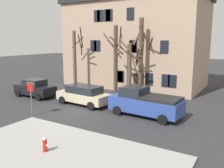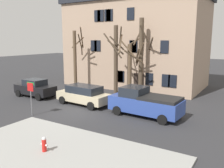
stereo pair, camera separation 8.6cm
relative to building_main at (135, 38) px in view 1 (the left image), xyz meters
The scene contains 13 objects.
ground_plane 14.02m from the building_main, 84.74° to the right, with size 120.00×120.00×0.00m, color #2D2D30.
sidewalk_slab 20.06m from the building_main, 74.57° to the right, with size 11.24×6.26×0.12m, color #999993.
building_main is the anchor object (origin of this frame).
tree_bare_near 7.71m from the building_main, 125.34° to the right, with size 2.07×1.55×6.78m.
tree_bare_mid 6.55m from the building_main, 81.89° to the right, with size 1.85×1.83×6.82m.
tree_bare_far 7.09m from the building_main, 68.33° to the right, with size 2.73×2.85×5.99m.
tree_bare_end 6.33m from the building_main, 59.11° to the right, with size 2.74×2.12×7.47m.
car_black_sedan 13.02m from the building_main, 116.75° to the right, with size 4.27×2.05×1.72m.
car_beige_wagon 11.64m from the building_main, 88.21° to the right, with size 4.87×2.33×1.67m.
pickup_truck_blue 13.11m from the building_main, 60.69° to the right, with size 5.34×2.53×2.06m.
fire_hydrant 19.86m from the building_main, 77.18° to the right, with size 0.42×0.22×0.75m.
street_sign_pole 15.49m from the building_main, 94.05° to the right, with size 0.76×0.07×2.47m.
bicycle_leaning 9.13m from the building_main, 116.44° to the right, with size 1.74×0.32×1.03m.
Camera 1 is at (11.50, -13.53, 5.49)m, focal length 38.42 mm.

